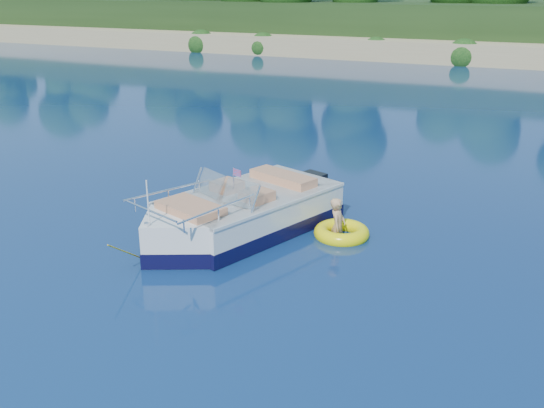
# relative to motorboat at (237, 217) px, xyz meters

# --- Properties ---
(ground) EXTENTS (160.00, 160.00, 0.00)m
(ground) POSITION_rel_motorboat_xyz_m (-0.76, -0.45, -0.41)
(ground) COLOR #0A1B46
(ground) RESTS_ON ground
(shoreline) EXTENTS (170.00, 59.00, 6.00)m
(shoreline) POSITION_rel_motorboat_xyz_m (-0.76, 63.32, 0.57)
(shoreline) COLOR tan
(shoreline) RESTS_ON ground
(motorboat) EXTENTS (3.49, 6.04, 2.09)m
(motorboat) POSITION_rel_motorboat_xyz_m (0.00, 0.00, 0.00)
(motorboat) COLOR silver
(motorboat) RESTS_ON ground
(tow_tube) EXTENTS (1.56, 1.56, 0.34)m
(tow_tube) POSITION_rel_motorboat_xyz_m (2.23, 0.87, -0.32)
(tow_tube) COLOR #FFEE08
(tow_tube) RESTS_ON ground
(boy) EXTENTS (0.47, 0.81, 1.50)m
(boy) POSITION_rel_motorboat_xyz_m (2.15, 0.84, -0.41)
(boy) COLOR tan
(boy) RESTS_ON ground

